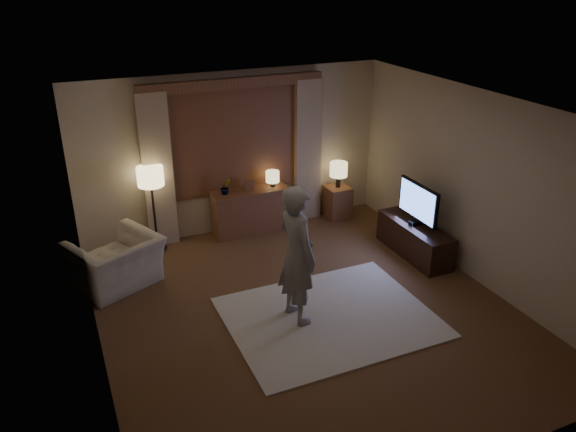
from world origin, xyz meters
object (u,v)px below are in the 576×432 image
armchair (116,263)px  tv_stand (415,239)px  side_table (337,202)px  person (297,255)px  sideboard (250,212)px

armchair → tv_stand: (4.26, -0.88, -0.10)m
armchair → side_table: bearing=166.9°
side_table → tv_stand: bearing=-76.4°
side_table → tv_stand: size_ratio=0.40×
side_table → person: 3.23m
sideboard → armchair: 2.42m
armchair → side_table: (3.84, 0.82, -0.07)m
sideboard → person: size_ratio=0.68×
person → sideboard: bearing=-14.8°
armchair → person: person is taller
side_table → armchair: bearing=-168.0°
side_table → tv_stand: 1.74m
sideboard → armchair: size_ratio=1.11×
armchair → sideboard: bearing=175.9°
tv_stand → person: person is taller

